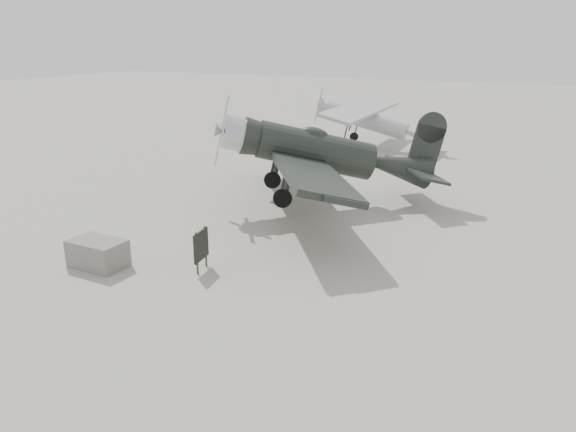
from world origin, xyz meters
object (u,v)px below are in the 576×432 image
at_px(highwing_monoplane, 372,117).
at_px(sign_board, 201,246).
at_px(lowwing_monoplane, 326,153).
at_px(equipment_block, 98,254).

bearing_deg(highwing_monoplane, sign_board, -87.96).
relative_size(lowwing_monoplane, highwing_monoplane, 1.06).
height_order(lowwing_monoplane, equipment_block, lowwing_monoplane).
relative_size(highwing_monoplane, sign_board, 8.46).
xyz_separation_m(highwing_monoplane, equipment_block, (-1.45, -22.91, -1.62)).
distance_m(equipment_block, sign_board, 3.41).
distance_m(lowwing_monoplane, highwing_monoplane, 13.61).
relative_size(equipment_block, sign_board, 1.30).
distance_m(highwing_monoplane, sign_board, 21.78).
distance_m(highwing_monoplane, equipment_block, 23.01).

